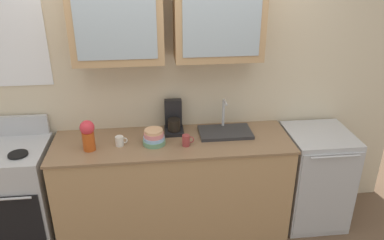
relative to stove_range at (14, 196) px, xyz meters
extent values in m
plane|color=brown|center=(1.40, 0.00, -0.47)|extent=(10.00, 10.00, 0.00)
cube|color=beige|center=(1.40, 0.37, 0.88)|extent=(4.44, 0.10, 2.70)
cube|color=tan|center=(1.00, 0.16, 1.55)|extent=(0.72, 0.30, 0.84)
cube|color=#9EADB7|center=(1.00, 0.01, 1.55)|extent=(0.61, 0.01, 0.71)
cube|color=tan|center=(1.80, 0.16, 1.55)|extent=(0.72, 0.30, 0.84)
cube|color=#9EADB7|center=(1.80, 0.01, 1.55)|extent=(0.61, 0.01, 0.71)
cube|color=white|center=(0.09, 0.31, 1.26)|extent=(0.63, 0.01, 0.71)
cube|color=tan|center=(1.40, 0.00, -0.02)|extent=(2.04, 0.61, 0.91)
cube|color=#8C6B4C|center=(1.40, 0.00, 0.45)|extent=(2.06, 0.63, 0.02)
cube|color=silver|center=(0.00, 0.00, -0.01)|extent=(0.66, 0.59, 0.93)
cube|color=black|center=(0.00, -0.30, -0.08)|extent=(0.61, 0.01, 0.56)
cube|color=silver|center=(0.00, 0.28, 0.55)|extent=(0.62, 0.04, 0.18)
cylinder|color=black|center=(0.15, -0.11, 0.47)|extent=(0.15, 0.15, 0.02)
cube|color=#2D2D30|center=(1.88, 0.09, 0.47)|extent=(0.47, 0.28, 0.03)
cylinder|color=silver|center=(1.88, 0.20, 0.62)|extent=(0.02, 0.02, 0.25)
cylinder|color=silver|center=(1.88, 0.14, 0.74)|extent=(0.02, 0.12, 0.02)
cylinder|color=#669972|center=(1.24, -0.04, 0.48)|extent=(0.19, 0.19, 0.04)
cylinder|color=#8CB7E0|center=(1.24, -0.04, 0.51)|extent=(0.18, 0.18, 0.04)
cylinder|color=#D87F84|center=(1.24, -0.04, 0.54)|extent=(0.17, 0.17, 0.05)
cylinder|color=#E0AD7F|center=(1.24, -0.04, 0.58)|extent=(0.16, 0.16, 0.04)
cylinder|color=#BF4C19|center=(0.71, -0.08, 0.54)|extent=(0.10, 0.10, 0.16)
sphere|color=#D8333F|center=(0.71, -0.08, 0.66)|extent=(0.12, 0.12, 0.12)
cylinder|color=#993838|center=(1.51, -0.10, 0.51)|extent=(0.06, 0.06, 0.10)
torus|color=#993838|center=(1.55, -0.10, 0.51)|extent=(0.06, 0.01, 0.06)
cylinder|color=silver|center=(0.95, -0.03, 0.50)|extent=(0.07, 0.07, 0.08)
torus|color=silver|center=(0.99, -0.03, 0.51)|extent=(0.05, 0.01, 0.05)
cube|color=silver|center=(2.74, 0.00, -0.01)|extent=(0.57, 0.58, 0.93)
cube|color=silver|center=(2.74, -0.29, -0.01)|extent=(0.54, 0.01, 0.84)
cylinder|color=silver|center=(2.74, -0.32, 0.40)|extent=(0.43, 0.02, 0.02)
cube|color=black|center=(1.42, 0.16, 0.47)|extent=(0.17, 0.20, 0.03)
cylinder|color=black|center=(1.42, 0.14, 0.54)|extent=(0.11, 0.11, 0.11)
cube|color=black|center=(1.42, 0.23, 0.62)|extent=(0.15, 0.06, 0.26)
camera|label=1|loc=(1.24, -2.91, 2.00)|focal=35.60mm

